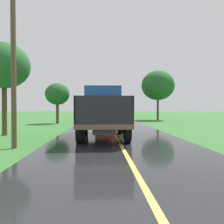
% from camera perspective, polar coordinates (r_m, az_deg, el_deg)
% --- Properties ---
extents(banana_truck_near, '(2.38, 5.82, 2.80)m').
position_cam_1_polar(banana_truck_near, '(11.89, -2.43, 0.42)').
color(banana_truck_near, '#2D2D30').
rests_on(banana_truck_near, road_surface).
extents(banana_truck_far, '(2.38, 5.81, 2.80)m').
position_cam_1_polar(banana_truck_far, '(24.82, -1.70, 0.76)').
color(banana_truck_far, '#2D2D30').
rests_on(banana_truck_far, road_surface).
extents(utility_pole_roadside, '(1.69, 0.20, 7.52)m').
position_cam_1_polar(utility_pole_roadside, '(9.63, -24.95, 15.45)').
color(utility_pole_roadside, brown).
rests_on(utility_pole_roadside, ground).
extents(roadside_tree_near_left, '(2.93, 2.93, 5.41)m').
position_cam_1_polar(roadside_tree_near_left, '(14.14, -26.99, 10.96)').
color(roadside_tree_near_left, '#4C3823').
rests_on(roadside_tree_near_left, ground).
extents(roadside_tree_mid_right, '(4.39, 4.39, 6.61)m').
position_cam_1_polar(roadside_tree_mid_right, '(29.36, 12.22, 6.96)').
color(roadside_tree_mid_right, '#4C3823').
rests_on(roadside_tree_mid_right, ground).
extents(roadside_tree_far_left, '(2.49, 2.49, 4.18)m').
position_cam_1_polar(roadside_tree_far_left, '(22.85, -14.45, 4.64)').
color(roadside_tree_far_left, '#4C3823').
rests_on(roadside_tree_far_left, ground).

